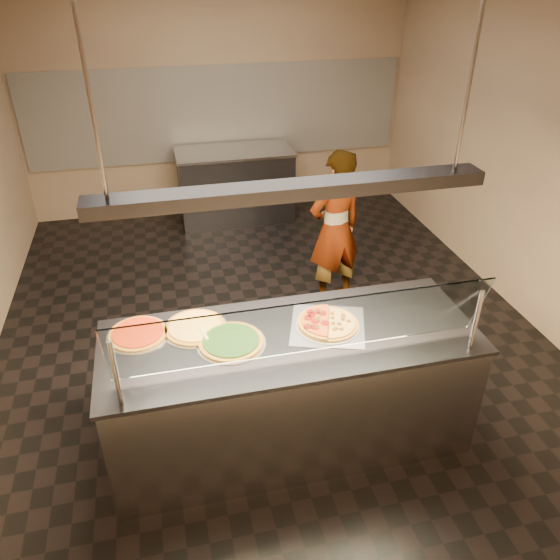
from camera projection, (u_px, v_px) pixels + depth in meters
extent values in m
cube|color=black|center=(268.00, 325.00, 5.31)|extent=(5.00, 6.00, 0.02)
cube|color=tan|center=(217.00, 97.00, 7.04)|extent=(5.00, 0.02, 3.00)
cube|color=tan|center=(435.00, 455.00, 2.02)|extent=(5.00, 0.02, 3.00)
cube|color=tan|center=(531.00, 155.00, 5.03)|extent=(0.02, 6.00, 3.00)
cube|color=silver|center=(218.00, 113.00, 7.12)|extent=(4.90, 0.02, 1.20)
cube|color=#B7B7BC|center=(290.00, 390.00, 3.84)|extent=(2.45, 0.90, 0.90)
cube|color=#343439|center=(291.00, 337.00, 3.60)|extent=(2.49, 0.94, 0.03)
cylinder|color=#B7B7BC|center=(116.00, 374.00, 2.94)|extent=(0.03, 0.03, 0.44)
cylinder|color=#B7B7BC|center=(476.00, 321.00, 3.36)|extent=(0.03, 0.03, 0.44)
cube|color=white|center=(306.00, 328.00, 3.16)|extent=(2.25, 0.18, 0.47)
cube|color=silver|center=(327.00, 325.00, 3.69)|extent=(0.62, 0.62, 0.01)
cylinder|color=silver|center=(327.00, 325.00, 3.69)|extent=(0.43, 0.43, 0.01)
cylinder|color=#4F0D08|center=(322.00, 312.00, 3.73)|extent=(0.06, 0.06, 0.01)
cylinder|color=#4F0D08|center=(317.00, 311.00, 3.74)|extent=(0.06, 0.06, 0.01)
cylinder|color=#4F0D08|center=(311.00, 311.00, 3.74)|extent=(0.06, 0.06, 0.01)
cylinder|color=#4F0D08|center=(311.00, 314.00, 3.71)|extent=(0.06, 0.06, 0.01)
cylinder|color=#4F0D08|center=(308.00, 317.00, 3.68)|extent=(0.06, 0.06, 0.01)
cylinder|color=#4F0D08|center=(315.00, 320.00, 3.65)|extent=(0.06, 0.06, 0.01)
cylinder|color=#4F0D08|center=(308.00, 325.00, 3.60)|extent=(0.06, 0.06, 0.01)
cylinder|color=#4F0D08|center=(315.00, 326.00, 3.59)|extent=(0.06, 0.06, 0.01)
cylinder|color=#4F0D08|center=(325.00, 322.00, 3.63)|extent=(0.06, 0.06, 0.01)
cube|color=#19590F|center=(320.00, 311.00, 3.74)|extent=(0.02, 0.02, 0.01)
cube|color=#19590F|center=(314.00, 310.00, 3.74)|extent=(0.02, 0.02, 0.01)
cube|color=#19590F|center=(318.00, 316.00, 3.68)|extent=(0.02, 0.02, 0.01)
cube|color=#19590F|center=(319.00, 319.00, 3.65)|extent=(0.02, 0.02, 0.01)
cube|color=#19590F|center=(311.00, 324.00, 3.61)|extent=(0.02, 0.02, 0.01)
cube|color=#19590F|center=(317.00, 326.00, 3.58)|extent=(0.01, 0.02, 0.01)
sphere|color=#513014|center=(334.00, 329.00, 3.60)|extent=(0.03, 0.03, 0.03)
sphere|color=#513014|center=(336.00, 328.00, 3.61)|extent=(0.03, 0.03, 0.03)
sphere|color=#513014|center=(341.00, 329.00, 3.60)|extent=(0.03, 0.03, 0.03)
sphere|color=#513014|center=(333.00, 323.00, 3.65)|extent=(0.03, 0.03, 0.03)
sphere|color=#513014|center=(339.00, 323.00, 3.65)|extent=(0.03, 0.03, 0.03)
sphere|color=#513014|center=(348.00, 320.00, 3.68)|extent=(0.03, 0.03, 0.03)
sphere|color=#513014|center=(343.00, 319.00, 3.70)|extent=(0.03, 0.03, 0.03)
sphere|color=#513014|center=(343.00, 317.00, 3.71)|extent=(0.03, 0.03, 0.03)
sphere|color=#513014|center=(343.00, 314.00, 3.74)|extent=(0.03, 0.03, 0.03)
sphere|color=#513014|center=(332.00, 317.00, 3.71)|extent=(0.03, 0.03, 0.03)
sphere|color=#513014|center=(332.00, 313.00, 3.76)|extent=(0.03, 0.03, 0.03)
cylinder|color=silver|center=(231.00, 343.00, 3.53)|extent=(0.45, 0.45, 0.01)
cylinder|color=brown|center=(231.00, 341.00, 3.52)|extent=(0.42, 0.42, 0.02)
cylinder|color=black|center=(231.00, 339.00, 3.51)|extent=(0.37, 0.37, 0.01)
cylinder|color=silver|center=(195.00, 328.00, 3.66)|extent=(0.44, 0.44, 0.01)
cylinder|color=brown|center=(195.00, 327.00, 3.66)|extent=(0.41, 0.41, 0.02)
cylinder|color=gold|center=(195.00, 325.00, 3.65)|extent=(0.35, 0.35, 0.01)
cylinder|color=silver|center=(138.00, 335.00, 3.60)|extent=(0.41, 0.41, 0.01)
cylinder|color=brown|center=(138.00, 333.00, 3.59)|extent=(0.38, 0.38, 0.02)
cylinder|color=#8E1005|center=(138.00, 332.00, 3.59)|extent=(0.33, 0.33, 0.01)
cube|color=#B7B7BC|center=(223.00, 340.00, 3.51)|extent=(0.15, 0.13, 0.00)
cylinder|color=tan|center=(204.00, 334.00, 3.56)|extent=(0.05, 0.14, 0.02)
cube|color=#343439|center=(236.00, 186.00, 7.22)|extent=(1.46, 0.70, 0.90)
cube|color=#B7B7BC|center=(234.00, 151.00, 6.98)|extent=(1.50, 0.74, 0.03)
imported|color=#222129|center=(335.00, 229.00, 5.29)|extent=(0.66, 0.52, 1.59)
cube|color=#343439|center=(292.00, 190.00, 3.07)|extent=(2.30, 0.18, 0.08)
cylinder|color=#B7B7BC|center=(90.00, 100.00, 2.59)|extent=(0.02, 0.02, 1.01)
cylinder|color=#B7B7BC|center=(470.00, 81.00, 2.99)|extent=(0.02, 0.02, 1.01)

